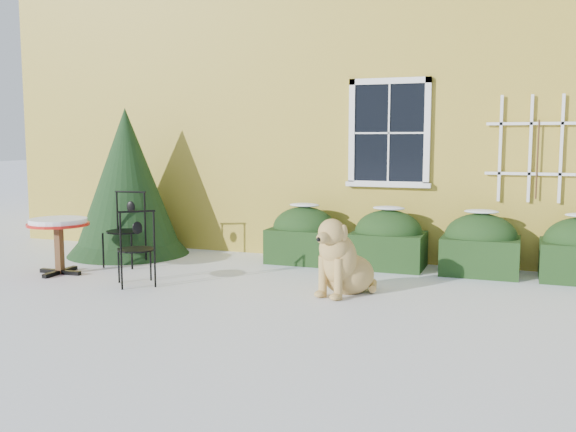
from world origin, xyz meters
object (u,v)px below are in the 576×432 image
at_px(evergreen_shrub, 127,196).
at_px(patio_chair_near, 136,248).
at_px(patio_chair_far, 126,229).
at_px(bistro_table, 58,228).
at_px(dog, 342,263).

bearing_deg(evergreen_shrub, patio_chair_near, -53.45).
relative_size(patio_chair_near, patio_chair_far, 0.90).
relative_size(bistro_table, patio_chair_far, 0.77).
distance_m(patio_chair_near, patio_chair_far, 1.46).
bearing_deg(evergreen_shrub, bistro_table, -89.96).
height_order(evergreen_shrub, bistro_table, evergreen_shrub).
bearing_deg(patio_chair_far, evergreen_shrub, 115.15).
xyz_separation_m(evergreen_shrub, dog, (4.04, -1.49, -0.57)).
height_order(evergreen_shrub, patio_chair_near, evergreen_shrub).
xyz_separation_m(evergreen_shrub, bistro_table, (0.00, -1.68, -0.31)).
relative_size(patio_chair_far, dog, 1.06).
distance_m(evergreen_shrub, bistro_table, 1.71).
xyz_separation_m(evergreen_shrub, patio_chair_near, (1.43, -1.93, -0.46)).
relative_size(bistro_table, patio_chair_near, 0.85).
bearing_deg(patio_chair_far, bistro_table, -126.76).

